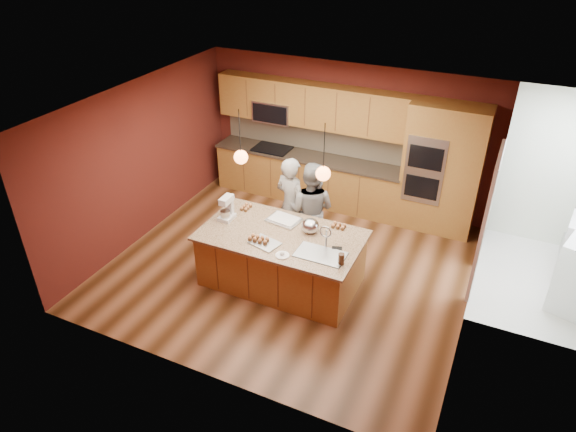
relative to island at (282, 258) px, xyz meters
The scene contains 24 objects.
floor 0.62m from the island, 97.70° to the left, with size 5.50×5.50×0.00m, color #40230F.
ceiling 2.29m from the island, 97.70° to the left, with size 5.50×5.50×0.00m, color silver.
wall_back 3.06m from the island, 91.13° to the left, with size 5.50×5.50×0.00m, color #531B16.
wall_front 2.26m from the island, 91.60° to the right, with size 5.50×5.50×0.00m, color #531B16.
wall_left 2.98m from the island, behind, with size 5.00×5.00×0.00m, color #531B16.
wall_right 2.87m from the island, ahead, with size 5.00×5.00×0.00m, color #531B16.
cabinet_run 2.83m from the island, 105.41° to the left, with size 3.74×0.64×2.30m.
oven_column 3.25m from the island, 55.73° to the left, with size 1.30×0.62×2.30m.
doorway_trim 3.00m from the island, 24.70° to the left, with size 0.08×1.11×2.20m, color silver, non-canonical shape.
pendant_left 1.68m from the island, behind, with size 0.20×0.20×0.80m.
pendant_right 1.67m from the island, ahead, with size 0.20×0.20×0.80m.
island is the anchor object (origin of this frame).
person_left 1.04m from the island, 106.64° to the left, with size 0.61×0.40×1.67m, color black.
person_right 1.00m from the island, 85.50° to the left, with size 0.80×0.63×1.65m, color gray.
stand_mixer 1.13m from the island, behind, with size 0.20×0.28×0.38m.
sheet_cake 0.59m from the island, 111.21° to the left, with size 0.54×0.43×0.05m.
cooling_rack 0.56m from the island, 111.39° to the right, with size 0.42×0.30×0.02m, color #ACB0B4.
mixing_bowl 0.68m from the island, 34.55° to the left, with size 0.27×0.27×0.23m, color #BBBEC2.
plate 0.69m from the island, 64.20° to the right, with size 0.20×0.20×0.01m, color white.
tumbler 1.19m from the island, 17.22° to the right, with size 0.08×0.08×0.16m, color #371E0F.
phone 0.96m from the island, ahead, with size 0.14×0.08×0.01m, color black.
cupcakes_left 1.06m from the island, 152.60° to the left, with size 0.15×0.22×0.07m, color #BE7645, non-canonical shape.
cupcakes_rack 0.62m from the island, 124.87° to the right, with size 0.31×0.16×0.07m, color #BE7645, non-canonical shape.
cupcakes_right 0.98m from the island, 37.62° to the left, with size 0.23×0.15×0.07m, color #BE7645, non-canonical shape.
Camera 1 is at (2.79, -6.12, 5.00)m, focal length 32.00 mm.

